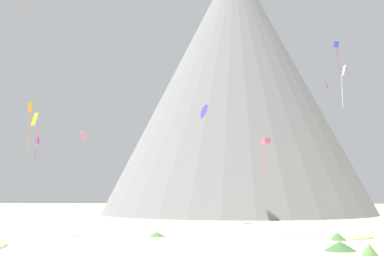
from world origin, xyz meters
The scene contains 15 objects.
dune_foreground_right centered at (18.22, 23.34, 0.00)m, with size 12.91×10.59×1.69m, color #C6B284.
bush_ridge_crest centered at (17.64, 7.85, 0.38)m, with size 2.52×2.52×0.75m, color #386633.
bush_mid_center centered at (1.46, 20.27, 0.25)m, with size 1.77×1.77×0.50m, color #477238.
bush_scatter_east centered at (19.31, 17.45, 0.38)m, with size 1.70×1.70×0.76m, color #477238.
bush_near_right centered at (19.15, 4.89, 0.42)m, with size 1.21×1.21×0.85m, color #568442.
rock_massif centered at (9.33, 83.36, 25.81)m, with size 83.54×83.54×58.82m.
kite_yellow_low centered at (-11.65, 19.51, 11.97)m, with size 0.93×0.73×3.89m.
kite_indigo_mid centered at (5.22, 45.15, 16.96)m, with size 1.83×2.42×2.23m.
kite_red_mid centered at (24.53, 49.04, 21.54)m, with size 0.67×1.00×1.08m.
kite_violet_low centered at (-25.44, 56.89, 13.27)m, with size 0.81×0.43×4.29m.
kite_pink_low centered at (-7.93, 24.96, 11.17)m, with size 0.72×0.31×0.93m.
kite_white_mid centered at (22.94, 29.43, 18.42)m, with size 0.65×0.77×5.31m.
kite_rainbow_low centered at (13.80, 34.93, 11.19)m, with size 1.16×1.17×5.00m.
kite_orange_mid centered at (-13.61, 22.94, 13.32)m, with size 0.85×0.72×5.30m.
kite_blue_high centered at (24.92, 42.20, 25.36)m, with size 0.88×0.65×5.00m.
Camera 1 is at (9.17, -35.09, 4.47)m, focal length 49.54 mm.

